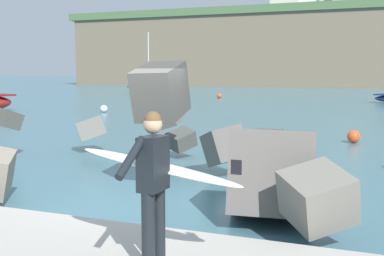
{
  "coord_description": "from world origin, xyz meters",
  "views": [
    {
      "loc": [
        4.59,
        -8.16,
        2.44
      ],
      "look_at": [
        1.06,
        0.5,
        1.4
      ],
      "focal_mm": 47.59,
      "sensor_mm": 36.0,
      "label": 1
    }
  ],
  "objects_px": {
    "mooring_buoy_inner": "(354,137)",
    "station_building_annex": "(286,5)",
    "station_building_west": "(342,4)",
    "surfer_with_board": "(155,176)",
    "station_building_central": "(317,7)",
    "mooring_buoy_outer": "(219,96)",
    "boat_mid_centre": "(146,89)",
    "mooring_buoy_middle": "(104,109)"
  },
  "relations": [
    {
      "from": "mooring_buoy_inner",
      "to": "station_building_annex",
      "type": "bearing_deg",
      "value": 103.49
    },
    {
      "from": "station_building_west",
      "to": "mooring_buoy_inner",
      "type": "bearing_deg",
      "value": -83.61
    },
    {
      "from": "surfer_with_board",
      "to": "mooring_buoy_inner",
      "type": "height_order",
      "value": "surfer_with_board"
    },
    {
      "from": "surfer_with_board",
      "to": "mooring_buoy_inner",
      "type": "bearing_deg",
      "value": 85.13
    },
    {
      "from": "station_building_annex",
      "to": "station_building_central",
      "type": "bearing_deg",
      "value": 32.69
    },
    {
      "from": "mooring_buoy_outer",
      "to": "station_building_west",
      "type": "relative_size",
      "value": 0.06
    },
    {
      "from": "boat_mid_centre",
      "to": "mooring_buoy_middle",
      "type": "bearing_deg",
      "value": -68.56
    },
    {
      "from": "mooring_buoy_outer",
      "to": "mooring_buoy_inner",
      "type": "bearing_deg",
      "value": -61.86
    },
    {
      "from": "boat_mid_centre",
      "to": "station_building_west",
      "type": "height_order",
      "value": "station_building_west"
    },
    {
      "from": "mooring_buoy_middle",
      "to": "station_building_annex",
      "type": "xyz_separation_m",
      "value": [
        -4.4,
        72.66,
        14.8
      ]
    },
    {
      "from": "mooring_buoy_inner",
      "to": "station_building_central",
      "type": "relative_size",
      "value": 0.06
    },
    {
      "from": "mooring_buoy_inner",
      "to": "station_building_annex",
      "type": "relative_size",
      "value": 0.05
    },
    {
      "from": "surfer_with_board",
      "to": "station_building_annex",
      "type": "relative_size",
      "value": 0.25
    },
    {
      "from": "station_building_annex",
      "to": "mooring_buoy_inner",
      "type": "bearing_deg",
      "value": -76.51
    },
    {
      "from": "mooring_buoy_middle",
      "to": "station_building_west",
      "type": "height_order",
      "value": "station_building_west"
    },
    {
      "from": "mooring_buoy_middle",
      "to": "station_building_central",
      "type": "relative_size",
      "value": 0.06
    },
    {
      "from": "surfer_with_board",
      "to": "mooring_buoy_middle",
      "type": "xyz_separation_m",
      "value": [
        -13.85,
        21.09,
        -1.06
      ]
    },
    {
      "from": "mooring_buoy_middle",
      "to": "station_building_west",
      "type": "xyz_separation_m",
      "value": [
        5.94,
        72.6,
        14.52
      ]
    },
    {
      "from": "surfer_with_board",
      "to": "boat_mid_centre",
      "type": "height_order",
      "value": "boat_mid_centre"
    },
    {
      "from": "station_building_annex",
      "to": "boat_mid_centre",
      "type": "bearing_deg",
      "value": -95.55
    },
    {
      "from": "mooring_buoy_middle",
      "to": "mooring_buoy_inner",
      "type": "bearing_deg",
      "value": -28.19
    },
    {
      "from": "mooring_buoy_inner",
      "to": "station_building_west",
      "type": "height_order",
      "value": "station_building_west"
    },
    {
      "from": "boat_mid_centre",
      "to": "mooring_buoy_outer",
      "type": "relative_size",
      "value": 15.15
    },
    {
      "from": "station_building_central",
      "to": "station_building_annex",
      "type": "relative_size",
      "value": 0.96
    },
    {
      "from": "mooring_buoy_outer",
      "to": "station_building_west",
      "type": "xyz_separation_m",
      "value": [
        4.78,
        54.81,
        14.52
      ]
    },
    {
      "from": "surfer_with_board",
      "to": "mooring_buoy_outer",
      "type": "height_order",
      "value": "surfer_with_board"
    },
    {
      "from": "mooring_buoy_inner",
      "to": "station_building_west",
      "type": "bearing_deg",
      "value": 96.39
    },
    {
      "from": "station_building_central",
      "to": "mooring_buoy_middle",
      "type": "bearing_deg",
      "value": -90.69
    },
    {
      "from": "mooring_buoy_middle",
      "to": "station_building_annex",
      "type": "relative_size",
      "value": 0.05
    },
    {
      "from": "mooring_buoy_inner",
      "to": "station_building_central",
      "type": "bearing_deg",
      "value": 99.48
    },
    {
      "from": "mooring_buoy_inner",
      "to": "station_building_west",
      "type": "xyz_separation_m",
      "value": [
        -9.03,
        80.62,
        14.52
      ]
    },
    {
      "from": "boat_mid_centre",
      "to": "mooring_buoy_inner",
      "type": "xyz_separation_m",
      "value": [
        24.14,
        -31.41,
        -0.28
      ]
    },
    {
      "from": "mooring_buoy_inner",
      "to": "station_building_annex",
      "type": "distance_m",
      "value": 84.28
    },
    {
      "from": "boat_mid_centre",
      "to": "mooring_buoy_inner",
      "type": "distance_m",
      "value": 39.61
    },
    {
      "from": "mooring_buoy_inner",
      "to": "mooring_buoy_middle",
      "type": "xyz_separation_m",
      "value": [
        -14.96,
        8.02,
        0.0
      ]
    },
    {
      "from": "surfer_with_board",
      "to": "boat_mid_centre",
      "type": "distance_m",
      "value": 50.09
    },
    {
      "from": "mooring_buoy_outer",
      "to": "station_building_central",
      "type": "height_order",
      "value": "station_building_central"
    },
    {
      "from": "station_building_west",
      "to": "station_building_central",
      "type": "height_order",
      "value": "station_building_central"
    },
    {
      "from": "station_building_west",
      "to": "station_building_annex",
      "type": "xyz_separation_m",
      "value": [
        -10.33,
        0.06,
        0.28
      ]
    },
    {
      "from": "station_building_central",
      "to": "station_building_annex",
      "type": "bearing_deg",
      "value": -147.31
    },
    {
      "from": "mooring_buoy_outer",
      "to": "station_building_annex",
      "type": "bearing_deg",
      "value": 95.78
    },
    {
      "from": "boat_mid_centre",
      "to": "mooring_buoy_middle",
      "type": "xyz_separation_m",
      "value": [
        9.18,
        -23.39,
        -0.28
      ]
    }
  ]
}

